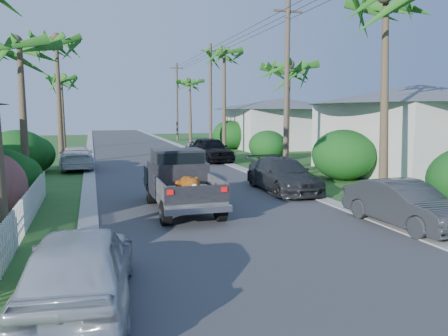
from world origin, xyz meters
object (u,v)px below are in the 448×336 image
object	(u,v)px
palm_r_c	(224,51)
palm_r_d	(190,81)
parked_car_rd	(204,147)
utility_pole_d	(177,101)
parked_car_rn	(404,205)
palm_r_b	(288,65)
parked_car_ln	(80,268)
parked_car_lf	(76,158)
utility_pole_b	(287,88)
pickup_truck	(179,180)
parked_car_rm	(283,175)
palm_l_b	(19,43)
house_right_near	(417,133)
palm_l_c	(56,38)
parked_car_rf	(211,150)
palm_l_d	(61,77)
house_right_far	(281,125)
utility_pole_c	(211,97)

from	to	relation	value
palm_r_c	palm_r_d	size ratio (longest dim) A/B	1.17
parked_car_rd	utility_pole_d	xyz separation A→B (m)	(1.23, 17.43, 4.02)
parked_car_rn	palm_r_b	bearing A→B (deg)	76.64
parked_car_rd	palm_r_b	distance (m)	12.07
parked_car_ln	parked_car_lf	xyz separation A→B (m)	(-0.62, 19.29, -0.05)
parked_car_ln	utility_pole_b	distance (m)	17.09
pickup_truck	parked_car_rn	bearing A→B (deg)	-37.18
parked_car_rm	parked_car_lf	world-z (taller)	parked_car_rm
palm_l_b	house_right_near	bearing A→B (deg)	0.00
parked_car_rd	palm_l_b	distance (m)	18.44
palm_l_c	utility_pole_d	bearing A→B (deg)	61.08
parked_car_rf	utility_pole_b	bearing A→B (deg)	-81.30
parked_car_ln	palm_l_d	world-z (taller)	palm_l_d
parked_car_rf	utility_pole_d	world-z (taller)	utility_pole_d
palm_r_b	parked_car_rf	bearing A→B (deg)	117.77
parked_car_lf	house_right_far	size ratio (longest dim) A/B	0.52
pickup_truck	parked_car_rm	world-z (taller)	pickup_truck
parked_car_rn	parked_car_ln	distance (m)	9.40
pickup_truck	parked_car_ln	world-z (taller)	pickup_truck
parked_car_rf	parked_car_ln	size ratio (longest dim) A/B	1.12
parked_car_rm	utility_pole_c	bearing A→B (deg)	83.46
parked_car_rn	palm_r_c	world-z (taller)	palm_r_c
palm_r_c	house_right_near	xyz separation A→B (m)	(6.80, -14.00, -5.89)
palm_r_c	house_right_far	world-z (taller)	palm_r_c
utility_pole_c	utility_pole_d	world-z (taller)	same
palm_r_c	utility_pole_b	bearing A→B (deg)	-92.64
palm_r_b	house_right_far	distance (m)	16.75
palm_r_c	parked_car_lf	bearing A→B (deg)	-147.86
pickup_truck	parked_car_rf	distance (m)	14.53
palm_r_b	palm_l_d	bearing A→B (deg)	124.59
palm_l_d	utility_pole_b	xyz separation A→B (m)	(12.10, -21.00, -1.84)
palm_r_d	parked_car_rd	bearing A→B (deg)	-98.41
pickup_truck	parked_car_rn	xyz separation A→B (m)	(5.81, -4.40, -0.34)
parked_car_rm	parked_car_ln	distance (m)	12.21
parked_car_lf	palm_l_b	size ratio (longest dim) A/B	0.63
house_right_far	utility_pole_c	xyz separation A→B (m)	(-7.40, -2.00, 2.48)
parked_car_rn	parked_car_rf	distance (m)	18.13
parked_car_rf	utility_pole_c	bearing A→B (deg)	68.98
utility_pole_b	palm_l_d	bearing A→B (deg)	119.95
pickup_truck	palm_r_c	world-z (taller)	palm_r_c
parked_car_rn	house_right_far	size ratio (longest dim) A/B	0.45
parked_car_rm	palm_r_c	xyz separation A→B (m)	(2.60, 17.09, 7.42)
parked_car_rf	parked_car_ln	world-z (taller)	parked_car_rf
parked_car_rn	utility_pole_d	bearing A→B (deg)	84.47
parked_car_rf	palm_r_b	size ratio (longest dim) A/B	0.67
palm_l_c	palm_r_d	xyz separation A→B (m)	(12.50, 18.00, -1.18)
palm_l_b	palm_l_c	size ratio (longest dim) A/B	0.80
palm_l_d	house_right_near	distance (m)	29.70
parked_car_rm	parked_car_rd	size ratio (longest dim) A/B	1.15
parked_car_lf	palm_l_d	world-z (taller)	palm_l_d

